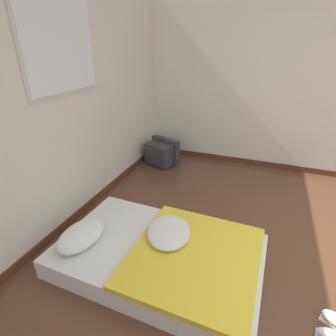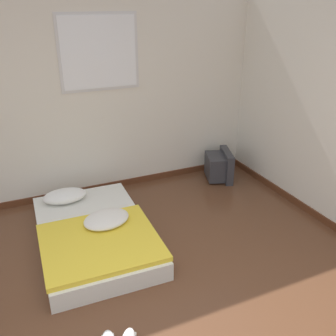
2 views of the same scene
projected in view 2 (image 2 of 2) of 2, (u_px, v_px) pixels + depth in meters
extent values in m
cube|color=silver|center=(68.00, 101.00, 4.67)|extent=(7.50, 0.06, 2.60)
cube|color=#562D19|center=(79.00, 191.00, 5.15)|extent=(7.50, 0.02, 0.09)
cube|color=silver|center=(99.00, 53.00, 4.56)|extent=(1.00, 0.01, 0.93)
cube|color=white|center=(99.00, 53.00, 4.56)|extent=(0.93, 0.01, 0.86)
cube|color=silver|center=(94.00, 234.00, 4.13)|extent=(1.19, 1.87, 0.20)
ellipsoid|color=white|center=(65.00, 196.00, 4.58)|extent=(0.53, 0.36, 0.14)
cube|color=yellow|center=(100.00, 242.00, 3.79)|extent=(1.19, 1.10, 0.05)
ellipsoid|color=silver|center=(106.00, 219.00, 4.06)|extent=(0.60, 0.52, 0.11)
cube|color=#333338|center=(215.00, 166.00, 5.54)|extent=(0.37, 0.49, 0.35)
cube|color=#333338|center=(226.00, 165.00, 5.55)|extent=(0.27, 0.54, 0.43)
cube|color=black|center=(230.00, 164.00, 5.55)|extent=(0.15, 0.42, 0.31)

